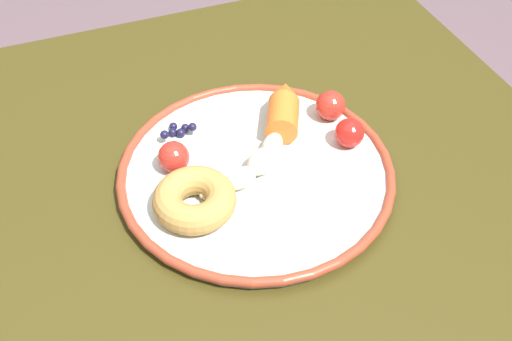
# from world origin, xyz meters

# --- Properties ---
(dining_table) EXTENTS (0.93, 0.86, 0.74)m
(dining_table) POSITION_xyz_m (0.00, 0.00, 0.64)
(dining_table) COLOR #3C3512
(dining_table) RESTS_ON ground_plane
(plate) EXTENTS (0.34, 0.34, 0.02)m
(plate) POSITION_xyz_m (0.05, 0.02, 0.75)
(plate) COLOR silver
(plate) RESTS_ON dining_table
(banana) EXTENTS (0.14, 0.11, 0.03)m
(banana) POSITION_xyz_m (0.05, 0.03, 0.77)
(banana) COLOR beige
(banana) RESTS_ON plate
(carrot_orange) EXTENTS (0.08, 0.11, 0.04)m
(carrot_orange) POSITION_xyz_m (0.12, 0.10, 0.78)
(carrot_orange) COLOR orange
(carrot_orange) RESTS_ON plate
(donut) EXTENTS (0.12, 0.12, 0.03)m
(donut) POSITION_xyz_m (-0.04, -0.01, 0.77)
(donut) COLOR #B08745
(donut) RESTS_ON plate
(blueberry_pile) EXTENTS (0.05, 0.05, 0.02)m
(blueberry_pile) POSITION_xyz_m (-0.02, 0.12, 0.76)
(blueberry_pile) COLOR #191638
(blueberry_pile) RESTS_ON plate
(tomato_near) EXTENTS (0.04, 0.04, 0.04)m
(tomato_near) POSITION_xyz_m (0.18, 0.03, 0.77)
(tomato_near) COLOR red
(tomato_near) RESTS_ON plate
(tomato_mid) EXTENTS (0.04, 0.04, 0.04)m
(tomato_mid) POSITION_xyz_m (-0.04, 0.06, 0.78)
(tomato_mid) COLOR red
(tomato_mid) RESTS_ON plate
(tomato_far) EXTENTS (0.04, 0.04, 0.04)m
(tomato_far) POSITION_xyz_m (0.18, 0.08, 0.78)
(tomato_far) COLOR red
(tomato_far) RESTS_ON plate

